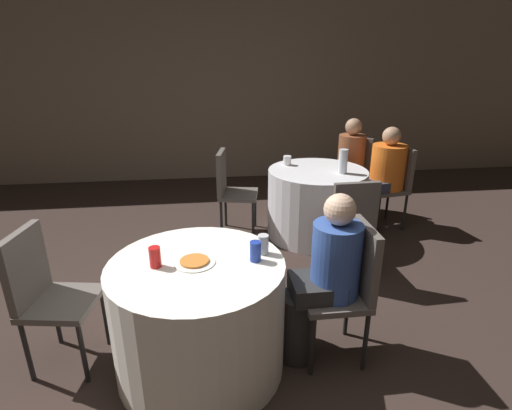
{
  "coord_description": "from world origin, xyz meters",
  "views": [
    {
      "loc": [
        0.22,
        -2.02,
        1.88
      ],
      "look_at": [
        0.56,
        0.7,
        0.83
      ],
      "focal_mm": 28.0,
      "sensor_mm": 36.0,
      "label": 1
    }
  ],
  "objects_px": {
    "chair_far_northeast": "(353,168)",
    "person_orange_shirt": "(382,177)",
    "soda_can_red": "(155,257)",
    "chair_near_east": "(349,280)",
    "soda_can_blue": "(255,251)",
    "bottle_far": "(343,161)",
    "chair_far_west": "(230,185)",
    "table_far": "(316,203)",
    "person_floral_shirt": "(348,168)",
    "soda_can_silver": "(263,244)",
    "pizza_plate_near": "(194,262)",
    "chair_far_east": "(394,180)",
    "person_blue_shirt": "(321,281)",
    "table_near": "(199,316)",
    "chair_near_west": "(44,287)",
    "chair_far_south": "(350,221)"
  },
  "relations": [
    {
      "from": "soda_can_silver",
      "to": "chair_far_south",
      "type": "bearing_deg",
      "value": 44.02
    },
    {
      "from": "person_floral_shirt",
      "to": "chair_near_east",
      "type": "bearing_deg",
      "value": 114.54
    },
    {
      "from": "chair_near_west",
      "to": "person_blue_shirt",
      "type": "xyz_separation_m",
      "value": [
        1.68,
        -0.15,
        0.01
      ]
    },
    {
      "from": "table_far",
      "to": "chair_far_east",
      "type": "height_order",
      "value": "chair_far_east"
    },
    {
      "from": "soda_can_blue",
      "to": "chair_near_west",
      "type": "bearing_deg",
      "value": 172.92
    },
    {
      "from": "table_far",
      "to": "person_orange_shirt",
      "type": "xyz_separation_m",
      "value": [
        0.77,
        0.12,
        0.23
      ]
    },
    {
      "from": "table_near",
      "to": "soda_can_red",
      "type": "xyz_separation_m",
      "value": [
        -0.23,
        -0.01,
        0.43
      ]
    },
    {
      "from": "chair_near_west",
      "to": "chair_far_east",
      "type": "distance_m",
      "value": 3.59
    },
    {
      "from": "chair_far_east",
      "to": "person_blue_shirt",
      "type": "distance_m",
      "value": 2.43
    },
    {
      "from": "chair_near_west",
      "to": "person_floral_shirt",
      "type": "relative_size",
      "value": 0.79
    },
    {
      "from": "chair_far_east",
      "to": "person_floral_shirt",
      "type": "height_order",
      "value": "person_floral_shirt"
    },
    {
      "from": "chair_far_west",
      "to": "person_orange_shirt",
      "type": "xyz_separation_m",
      "value": [
        1.68,
        -0.06,
        0.05
      ]
    },
    {
      "from": "chair_near_west",
      "to": "chair_far_south",
      "type": "xyz_separation_m",
      "value": [
        2.19,
        0.76,
        0.0
      ]
    },
    {
      "from": "soda_can_silver",
      "to": "soda_can_blue",
      "type": "relative_size",
      "value": 1.0
    },
    {
      "from": "chair_far_east",
      "to": "person_blue_shirt",
      "type": "xyz_separation_m",
      "value": [
        -1.4,
        -1.99,
        0.01
      ]
    },
    {
      "from": "chair_far_northeast",
      "to": "person_orange_shirt",
      "type": "bearing_deg",
      "value": 146.08
    },
    {
      "from": "table_near",
      "to": "chair_near_west",
      "type": "distance_m",
      "value": 0.95
    },
    {
      "from": "chair_far_east",
      "to": "person_orange_shirt",
      "type": "xyz_separation_m",
      "value": [
        -0.16,
        -0.02,
        0.05
      ]
    },
    {
      "from": "soda_can_blue",
      "to": "bottle_far",
      "type": "bearing_deg",
      "value": 57.19
    },
    {
      "from": "soda_can_silver",
      "to": "soda_can_blue",
      "type": "bearing_deg",
      "value": -124.58
    },
    {
      "from": "chair_near_east",
      "to": "chair_far_northeast",
      "type": "distance_m",
      "value": 2.69
    },
    {
      "from": "table_far",
      "to": "soda_can_blue",
      "type": "relative_size",
      "value": 8.53
    },
    {
      "from": "chair_near_east",
      "to": "bottle_far",
      "type": "relative_size",
      "value": 3.73
    },
    {
      "from": "table_near",
      "to": "soda_can_silver",
      "type": "xyz_separation_m",
      "value": [
        0.41,
        0.08,
        0.43
      ]
    },
    {
      "from": "pizza_plate_near",
      "to": "soda_can_blue",
      "type": "distance_m",
      "value": 0.36
    },
    {
      "from": "soda_can_red",
      "to": "chair_near_east",
      "type": "bearing_deg",
      "value": 0.31
    },
    {
      "from": "chair_far_northeast",
      "to": "soda_can_silver",
      "type": "height_order",
      "value": "chair_far_northeast"
    },
    {
      "from": "chair_near_west",
      "to": "chair_far_south",
      "type": "distance_m",
      "value": 2.32
    },
    {
      "from": "person_floral_shirt",
      "to": "chair_far_east",
      "type": "bearing_deg",
      "value": 177.33
    },
    {
      "from": "chair_far_northeast",
      "to": "chair_far_east",
      "type": "distance_m",
      "value": 0.6
    },
    {
      "from": "person_floral_shirt",
      "to": "person_blue_shirt",
      "type": "xyz_separation_m",
      "value": [
        -1.0,
        -2.4,
        -0.03
      ]
    },
    {
      "from": "chair_far_west",
      "to": "person_floral_shirt",
      "type": "xyz_separation_m",
      "value": [
        1.45,
        0.38,
        0.04
      ]
    },
    {
      "from": "chair_far_northeast",
      "to": "soda_can_blue",
      "type": "height_order",
      "value": "chair_far_northeast"
    },
    {
      "from": "chair_far_west",
      "to": "person_orange_shirt",
      "type": "bearing_deg",
      "value": 98.91
    },
    {
      "from": "soda_can_blue",
      "to": "bottle_far",
      "type": "distance_m",
      "value": 2.03
    },
    {
      "from": "person_blue_shirt",
      "to": "chair_far_northeast",
      "type": "bearing_deg",
      "value": -23.93
    },
    {
      "from": "person_floral_shirt",
      "to": "chair_far_west",
      "type": "bearing_deg",
      "value": 58.34
    },
    {
      "from": "table_far",
      "to": "soda_can_red",
      "type": "xyz_separation_m",
      "value": [
        -1.46,
        -1.85,
        0.43
      ]
    },
    {
      "from": "chair_near_west",
      "to": "soda_can_blue",
      "type": "height_order",
      "value": "chair_near_west"
    },
    {
      "from": "table_far",
      "to": "soda_can_silver",
      "type": "bearing_deg",
      "value": -115.18
    },
    {
      "from": "chair_near_west",
      "to": "chair_far_east",
      "type": "height_order",
      "value": "same"
    },
    {
      "from": "chair_far_east",
      "to": "soda_can_silver",
      "type": "height_order",
      "value": "chair_far_east"
    },
    {
      "from": "chair_far_northeast",
      "to": "soda_can_silver",
      "type": "relative_size",
      "value": 7.53
    },
    {
      "from": "chair_near_east",
      "to": "person_floral_shirt",
      "type": "xyz_separation_m",
      "value": [
        0.83,
        2.4,
        0.04
      ]
    },
    {
      "from": "chair_near_east",
      "to": "chair_far_south",
      "type": "height_order",
      "value": "same"
    },
    {
      "from": "person_orange_shirt",
      "to": "soda_can_silver",
      "type": "distance_m",
      "value": 2.48
    },
    {
      "from": "chair_near_west",
      "to": "table_far",
      "type": "bearing_deg",
      "value": 137.34
    },
    {
      "from": "chair_near_west",
      "to": "chair_far_northeast",
      "type": "xyz_separation_m",
      "value": [
        2.8,
        2.37,
        0.0
      ]
    },
    {
      "from": "chair_near_west",
      "to": "soda_can_blue",
      "type": "relative_size",
      "value": 7.53
    },
    {
      "from": "chair_near_east",
      "to": "chair_far_west",
      "type": "distance_m",
      "value": 2.11
    }
  ]
}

